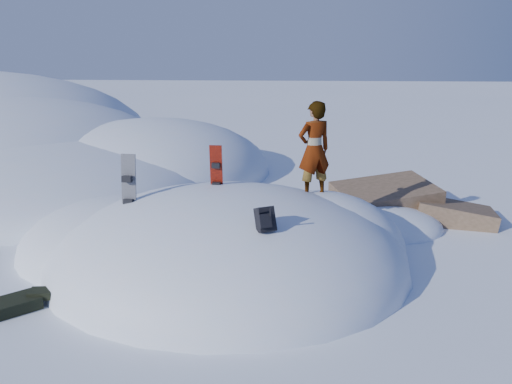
# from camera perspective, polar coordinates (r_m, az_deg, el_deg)

# --- Properties ---
(ground) EXTENTS (120.00, 120.00, 0.00)m
(ground) POSITION_cam_1_polar(r_m,az_deg,el_deg) (9.86, -3.27, -8.30)
(ground) COLOR white
(ground) RESTS_ON ground
(snow_mound) EXTENTS (8.00, 6.00, 3.00)m
(snow_mound) POSITION_cam_1_polar(r_m,az_deg,el_deg) (10.09, -4.08, -7.71)
(snow_mound) COLOR silver
(snow_mound) RESTS_ON ground
(rock_outcrop) EXTENTS (4.68, 4.41, 1.68)m
(rock_outcrop) POSITION_cam_1_polar(r_m,az_deg,el_deg) (12.84, 15.19, -2.92)
(rock_outcrop) COLOR brown
(rock_outcrop) RESTS_ON ground
(snowboard_red) EXTENTS (0.25, 0.16, 1.32)m
(snowboard_red) POSITION_cam_1_polar(r_m,az_deg,el_deg) (9.92, -4.54, 1.72)
(snowboard_red) COLOR #B91C09
(snowboard_red) RESTS_ON snow_mound
(snowboard_dark) EXTENTS (0.30, 0.24, 1.50)m
(snowboard_dark) POSITION_cam_1_polar(r_m,az_deg,el_deg) (9.71, -14.34, -0.09)
(snowboard_dark) COLOR black
(snowboard_dark) RESTS_ON snow_mound
(backpack) EXTENTS (0.40, 0.45, 0.47)m
(backpack) POSITION_cam_1_polar(r_m,az_deg,el_deg) (7.93, 1.06, -3.17)
(backpack) COLOR black
(backpack) RESTS_ON snow_mound
(gear_pile) EXTENTS (0.96, 0.84, 0.25)m
(gear_pile) POSITION_cam_1_polar(r_m,az_deg,el_deg) (9.07, -25.34, -11.31)
(gear_pile) COLOR black
(gear_pile) RESTS_ON ground
(person) EXTENTS (0.84, 0.73, 1.94)m
(person) POSITION_cam_1_polar(r_m,az_deg,el_deg) (10.06, 6.66, 4.82)
(person) COLOR slate
(person) RESTS_ON snow_mound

